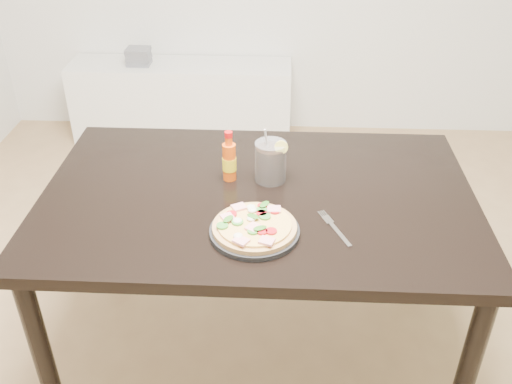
{
  "coord_description": "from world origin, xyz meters",
  "views": [
    {
      "loc": [
        -0.15,
        -1.34,
        1.75
      ],
      "look_at": [
        -0.22,
        0.09,
        0.83
      ],
      "focal_mm": 40.0,
      "sensor_mm": 36.0,
      "label": 1
    }
  ],
  "objects_px": {
    "plate": "(255,232)",
    "hot_sauce_bottle": "(229,161)",
    "dining_table": "(258,214)",
    "media_console": "(182,101)",
    "pizza": "(254,226)",
    "cola_cup": "(271,162)",
    "fork": "(334,227)"
  },
  "relations": [
    {
      "from": "dining_table",
      "to": "pizza",
      "type": "relative_size",
      "value": 5.71
    },
    {
      "from": "media_console",
      "to": "pizza",
      "type": "bearing_deg",
      "value": -74.45
    },
    {
      "from": "hot_sauce_bottle",
      "to": "fork",
      "type": "height_order",
      "value": "hot_sauce_bottle"
    },
    {
      "from": "dining_table",
      "to": "media_console",
      "type": "distance_m",
      "value": 1.99
    },
    {
      "from": "fork",
      "to": "media_console",
      "type": "bearing_deg",
      "value": 88.12
    },
    {
      "from": "dining_table",
      "to": "cola_cup",
      "type": "bearing_deg",
      "value": 66.42
    },
    {
      "from": "hot_sauce_bottle",
      "to": "cola_cup",
      "type": "distance_m",
      "value": 0.14
    },
    {
      "from": "plate",
      "to": "cola_cup",
      "type": "bearing_deg",
      "value": 83.14
    },
    {
      "from": "plate",
      "to": "cola_cup",
      "type": "distance_m",
      "value": 0.32
    },
    {
      "from": "pizza",
      "to": "hot_sauce_bottle",
      "type": "height_order",
      "value": "hot_sauce_bottle"
    },
    {
      "from": "pizza",
      "to": "fork",
      "type": "relative_size",
      "value": 1.37
    },
    {
      "from": "dining_table",
      "to": "plate",
      "type": "distance_m",
      "value": 0.24
    },
    {
      "from": "dining_table",
      "to": "fork",
      "type": "height_order",
      "value": "fork"
    },
    {
      "from": "pizza",
      "to": "media_console",
      "type": "bearing_deg",
      "value": 105.55
    },
    {
      "from": "dining_table",
      "to": "plate",
      "type": "relative_size",
      "value": 5.33
    },
    {
      "from": "pizza",
      "to": "hot_sauce_bottle",
      "type": "bearing_deg",
      "value": 107.91
    },
    {
      "from": "plate",
      "to": "hot_sauce_bottle",
      "type": "height_order",
      "value": "hot_sauce_bottle"
    },
    {
      "from": "hot_sauce_bottle",
      "to": "media_console",
      "type": "distance_m",
      "value": 1.93
    },
    {
      "from": "dining_table",
      "to": "pizza",
      "type": "distance_m",
      "value": 0.25
    },
    {
      "from": "dining_table",
      "to": "hot_sauce_bottle",
      "type": "height_order",
      "value": "hot_sauce_bottle"
    },
    {
      "from": "pizza",
      "to": "hot_sauce_bottle",
      "type": "xyz_separation_m",
      "value": [
        -0.1,
        0.3,
        0.04
      ]
    },
    {
      "from": "plate",
      "to": "hot_sauce_bottle",
      "type": "bearing_deg",
      "value": 108.1
    },
    {
      "from": "pizza",
      "to": "cola_cup",
      "type": "bearing_deg",
      "value": 82.81
    },
    {
      "from": "dining_table",
      "to": "cola_cup",
      "type": "distance_m",
      "value": 0.18
    },
    {
      "from": "pizza",
      "to": "hot_sauce_bottle",
      "type": "relative_size",
      "value": 1.4
    },
    {
      "from": "plate",
      "to": "media_console",
      "type": "bearing_deg",
      "value": 105.58
    },
    {
      "from": "media_console",
      "to": "plate",
      "type": "bearing_deg",
      "value": -74.42
    },
    {
      "from": "plate",
      "to": "media_console",
      "type": "distance_m",
      "value": 2.22
    },
    {
      "from": "hot_sauce_bottle",
      "to": "cola_cup",
      "type": "bearing_deg",
      "value": 1.26
    },
    {
      "from": "dining_table",
      "to": "pizza",
      "type": "height_order",
      "value": "pizza"
    },
    {
      "from": "dining_table",
      "to": "fork",
      "type": "relative_size",
      "value": 7.81
    },
    {
      "from": "dining_table",
      "to": "hot_sauce_bottle",
      "type": "distance_m",
      "value": 0.2
    }
  ]
}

